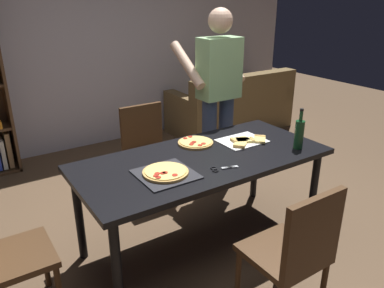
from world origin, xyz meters
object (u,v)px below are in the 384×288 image
Objects in this scene: wine_bottle at (299,134)px; kitchen_scissors at (220,168)px; dining_table at (203,166)px; pepperoni_pizza_on_tray at (166,173)px; person_serving_pizza at (218,92)px; chair_far_side at (147,147)px; couch at (232,110)px; chair_near_camera at (295,249)px; second_pizza_plain at (196,143)px.

wine_bottle is 0.74m from kitchen_scissors.
kitchen_scissors reaches higher than dining_table.
kitchen_scissors is at bearing -19.90° from pepperoni_pizza_on_tray.
chair_far_side is at bearing 161.13° from person_serving_pizza.
couch reaches higher than kitchen_scissors.
dining_table is 5.13× the size of pepperoni_pizza_on_tray.
second_pizza_plain is (0.09, 1.15, 0.25)m from chair_near_camera.
chair_near_camera is at bearing -123.22° from couch.
chair_near_camera is at bearing -111.82° from person_serving_pizza.
pepperoni_pizza_on_tray is 1.30× the size of second_pizza_plain.
chair_far_side is 1.18m from kitchen_scissors.
person_serving_pizza is 6.27× the size of second_pizza_plain.
chair_near_camera is 0.51× the size of person_serving_pizza.
pepperoni_pizza_on_tray is 0.59m from second_pizza_plain.
couch is 6.10× the size of second_pizza_plain.
couch is at bearing 42.62° from pepperoni_pizza_on_tray.
chair_near_camera is 2.48× the size of pepperoni_pizza_on_tray.
dining_table is at bearing -111.13° from second_pizza_plain.
couch is 8.58× the size of kitchen_scissors.
person_serving_pizza reaches higher than couch.
dining_table is 0.93m from chair_near_camera.
pepperoni_pizza_on_tray is 1.83× the size of kitchen_scissors.
person_serving_pizza reaches higher than second_pizza_plain.
couch reaches higher than pepperoni_pizza_on_tray.
chair_near_camera is at bearing -137.23° from wine_bottle.
wine_bottle is 1.13× the size of second_pizza_plain.
second_pizza_plain reaches higher than dining_table.
wine_bottle reaches higher than chair_far_side.
second_pizza_plain is at bearing -140.51° from person_serving_pizza.
couch is at bearing 44.03° from second_pizza_plain.
chair_near_camera is 0.53× the size of couch.
wine_bottle reaches higher than dining_table.
kitchen_scissors is (-0.03, -0.24, 0.08)m from dining_table.
chair_far_side is 2.85× the size of wine_bottle.
pepperoni_pizza_on_tray is (-1.02, -0.80, -0.23)m from person_serving_pizza.
dining_table is at bearing -133.72° from couch.
dining_table is 6.67× the size of second_pizza_plain.
second_pizza_plain is (0.12, 0.48, 0.01)m from kitchen_scissors.
person_serving_pizza is at bearing 39.49° from second_pizza_plain.
wine_bottle reaches higher than kitchen_scissors.
chair_near_camera is 0.92m from pepperoni_pizza_on_tray.
dining_table is 2.07× the size of chair_near_camera.
chair_far_side is (0.00, 0.91, -0.17)m from dining_table.
person_serving_pizza reaches higher than kitchen_scissors.
chair_far_side is at bearing 90.00° from chair_near_camera.
chair_near_camera reaches higher than kitchen_scissors.
couch is 4.69× the size of pepperoni_pizza_on_tray.
chair_far_side reaches higher than dining_table.
chair_far_side is 3.22× the size of second_pizza_plain.
dining_table is at bearing 16.18° from pepperoni_pizza_on_tray.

